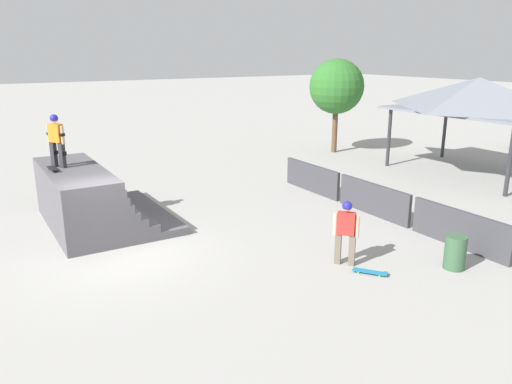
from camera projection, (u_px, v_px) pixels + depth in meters
name	position (u px, v px, depth m)	size (l,w,h in m)	color
ground_plane	(118.00, 253.00, 13.31)	(160.00, 160.00, 0.00)	#A3A09B
quarter_pipe_ramp	(89.00, 201.00, 15.26)	(4.72, 3.45, 1.84)	#565459
skater_on_deck	(56.00, 137.00, 14.77)	(0.64, 0.51, 1.59)	#2D2D33
skateboard_on_deck	(53.00, 169.00, 14.56)	(0.77, 0.25, 0.09)	green
bystander_walking	(346.00, 228.00, 12.38)	(0.56, 0.50, 1.67)	#6B6051
skateboard_on_ground	(371.00, 272.00, 12.06)	(0.79, 0.66, 0.09)	green
barrier_fence	(373.00, 199.00, 16.33)	(9.74, 0.12, 1.05)	#3D3D42
pavilion_shelter	(478.00, 96.00, 21.06)	(7.05, 4.55, 4.15)	#2D2D33
tree_beside_pavilion	(337.00, 87.00, 25.74)	(2.82, 2.82, 4.85)	brown
trash_bin	(455.00, 252.00, 12.29)	(0.52, 0.52, 0.85)	#385B3D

